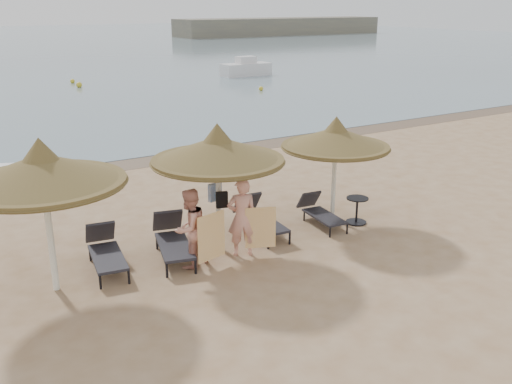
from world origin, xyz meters
TOP-DOWN VIEW (x-y plane):
  - ground at (0.00, 0.00)m, footprint 160.00×160.00m
  - wet_sand_strip at (0.00, 9.40)m, footprint 200.00×1.60m
  - palapa_left at (-3.74, 0.88)m, footprint 3.24×3.24m
  - palapa_center at (0.09, 0.90)m, footprint 3.10×3.10m
  - palapa_right at (3.65, 1.05)m, footprint 2.87×2.87m
  - lounger_far_left at (-2.51, 1.41)m, footprint 0.92×2.03m
  - lounger_near_left at (-1.00, 1.18)m, footprint 1.18×2.18m
  - lounger_near_right at (1.47, 1.36)m, footprint 0.81×2.04m
  - lounger_far_right at (3.15, 0.98)m, footprint 0.74×1.77m
  - side_table at (4.03, 0.51)m, footprint 0.59×0.59m
  - person_left at (-0.88, 0.44)m, footprint 1.14×0.96m
  - person_right at (0.40, 0.35)m, footprint 1.17×0.97m
  - towel_left at (-0.53, 0.09)m, footprint 0.76×0.20m
  - towel_right at (0.75, 0.10)m, footprint 0.67×0.30m
  - bag_patterned at (0.09, 1.08)m, footprint 0.35×0.17m
  - bag_dark at (0.09, 0.74)m, footprint 0.29×0.16m
  - buoy_mid at (4.63, 30.19)m, footprint 0.41×0.41m
  - buoy_right at (14.65, 22.33)m, footprint 0.31×0.31m
  - buoy_extra at (4.84, 32.74)m, footprint 0.33×0.33m

SIDE VIEW (x-z plane):
  - ground at x=0.00m, z-range 0.00..0.00m
  - wet_sand_strip at x=0.00m, z-range 0.00..0.01m
  - buoy_right at x=14.65m, z-range 0.00..0.31m
  - buoy_extra at x=4.84m, z-range 0.00..0.33m
  - buoy_mid at x=4.63m, z-range 0.00..0.41m
  - side_table at x=4.03m, z-range -0.02..0.69m
  - lounger_far_right at x=3.15m, z-range -0.04..0.73m
  - lounger_far_left at x=-2.51m, z-range -0.04..0.83m
  - lounger_near_right at x=1.47m, z-range -0.05..0.85m
  - lounger_near_left at x=-1.00m, z-range -0.05..0.88m
  - towel_right at x=0.75m, z-range 0.19..1.19m
  - towel_left at x=-0.53m, z-range 0.21..1.30m
  - person_left at x=-0.88m, z-range 0.00..2.10m
  - person_right at x=0.40m, z-range 0.00..2.17m
  - bag_dark at x=0.09m, z-range 1.11..1.50m
  - bag_patterned at x=0.09m, z-range 1.18..1.61m
  - palapa_right at x=3.65m, z-range 0.84..3.69m
  - palapa_center at x=0.09m, z-range 0.91..3.98m
  - palapa_left at x=-3.74m, z-range 0.95..4.16m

